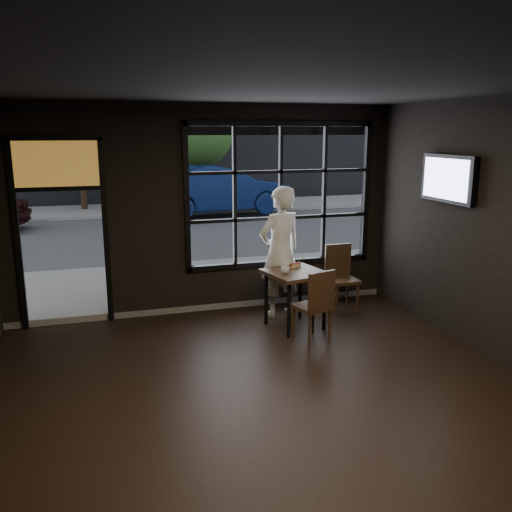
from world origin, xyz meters
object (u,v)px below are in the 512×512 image
object	(u,v)px
navy_car	(217,190)
chair_near	(312,304)
cafe_table	(295,299)
man	(280,252)

from	to	relation	value
navy_car	chair_near	bearing A→B (deg)	164.98
cafe_table	man	bearing A→B (deg)	81.05
cafe_table	navy_car	xyz separation A→B (m)	(1.25, 10.41, 0.48)
navy_car	man	bearing A→B (deg)	163.82
cafe_table	navy_car	size ratio (longest dim) A/B	0.17
cafe_table	man	size ratio (longest dim) A/B	0.42
cafe_table	chair_near	xyz separation A→B (m)	(0.04, -0.52, 0.08)
man	navy_car	xyz separation A→B (m)	(1.29, 9.86, -0.10)
man	navy_car	world-z (taller)	man
chair_near	man	size ratio (longest dim) A/B	0.50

